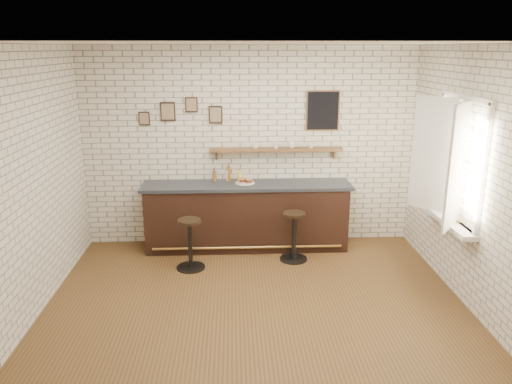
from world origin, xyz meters
TOP-DOWN VIEW (x-y plane):
  - ground at (0.00, 0.00)m, footprint 5.00×5.00m
  - bar_counter at (-0.05, 1.70)m, footprint 3.10×0.65m
  - sandwich_plate at (-0.08, 1.73)m, footprint 0.28×0.28m
  - ciabatta_sandwich at (-0.07, 1.73)m, footprint 0.23×0.17m
  - potato_chips at (-0.09, 1.72)m, footprint 0.27×0.19m
  - bitters_bottle_brown at (-0.53, 1.88)m, footprint 0.06×0.06m
  - bitters_bottle_white at (-0.33, 1.88)m, footprint 0.06×0.06m
  - bitters_bottle_amber at (-0.32, 1.88)m, footprint 0.07×0.07m
  - condiment_bottle_yellow at (-0.15, 1.88)m, footprint 0.06×0.06m
  - bar_stool_left at (-0.86, 0.97)m, footprint 0.40×0.40m
  - bar_stool_right at (0.61, 1.19)m, footprint 0.40×0.40m
  - wall_shelf at (0.40, 1.90)m, footprint 2.00×0.18m
  - shelf_cup_a at (0.09, 1.90)m, footprint 0.13×0.13m
  - shelf_cup_b at (0.40, 1.90)m, footprint 0.13×0.13m
  - shelf_cup_c at (0.63, 1.90)m, footprint 0.13×0.13m
  - shelf_cup_d at (0.93, 1.90)m, footprint 0.11×0.11m
  - back_wall_decor at (0.23, 1.98)m, footprint 2.96×0.02m
  - window_sill at (2.40, 0.30)m, footprint 0.20×1.35m
  - casement_window at (2.36, 0.30)m, footprint 0.40×1.30m
  - book_lower at (2.38, 0.20)m, footprint 0.20×0.25m
  - book_upper at (2.38, 0.23)m, footprint 0.23×0.25m

SIDE VIEW (x-z plane):
  - ground at x=0.00m, z-range 0.00..0.00m
  - bar_stool_left at x=-0.86m, z-range 0.03..0.74m
  - bar_stool_right at x=0.61m, z-range 0.03..0.74m
  - bar_counter at x=-0.05m, z-range 0.00..1.01m
  - window_sill at x=2.40m, z-range 0.87..0.93m
  - book_lower at x=2.38m, z-range 0.93..0.95m
  - book_upper at x=2.38m, z-range 0.95..0.97m
  - sandwich_plate at x=-0.08m, z-range 1.01..1.02m
  - potato_chips at x=-0.09m, z-range 1.02..1.03m
  - ciabatta_sandwich at x=-0.07m, z-range 1.02..1.09m
  - condiment_bottle_yellow at x=-0.15m, z-range 1.00..1.18m
  - bitters_bottle_brown at x=-0.53m, z-range 0.99..1.19m
  - bitters_bottle_white at x=-0.33m, z-range 0.99..1.21m
  - bitters_bottle_amber at x=-0.32m, z-range 0.98..1.26m
  - wall_shelf at x=0.40m, z-range 1.39..1.57m
  - shelf_cup_d at x=0.93m, z-range 1.50..1.58m
  - shelf_cup_a at x=0.09m, z-range 1.50..1.59m
  - shelf_cup_b at x=0.40m, z-range 1.50..1.59m
  - shelf_cup_c at x=0.63m, z-range 1.50..1.59m
  - casement_window at x=2.36m, z-range 0.87..2.43m
  - back_wall_decor at x=0.23m, z-range 1.77..2.33m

